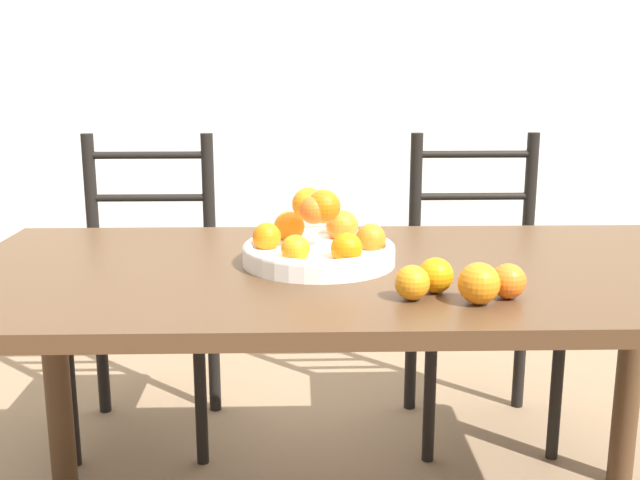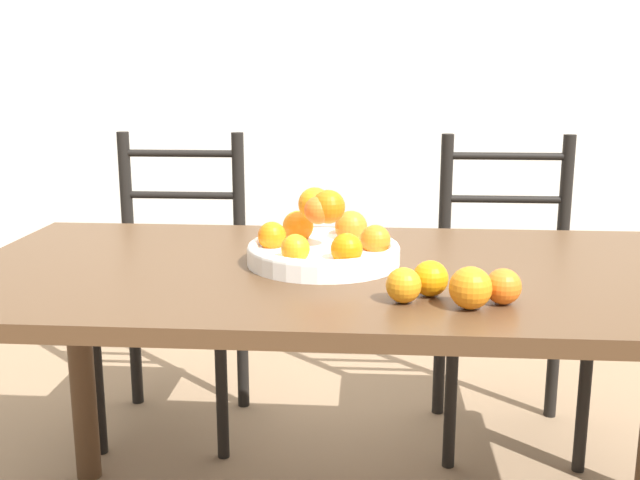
# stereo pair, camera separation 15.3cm
# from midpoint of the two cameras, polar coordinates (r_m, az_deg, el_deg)

# --- Properties ---
(wall_back) EXTENTS (8.00, 0.06, 2.60)m
(wall_back) POSITION_cam_midpoint_polar(r_m,az_deg,el_deg) (3.02, -0.67, 15.64)
(wall_back) COLOR silver
(wall_back) RESTS_ON ground_plane
(dining_table) EXTENTS (1.73, 0.84, 0.74)m
(dining_table) POSITION_cam_midpoint_polar(r_m,az_deg,el_deg) (1.65, 0.13, -5.22)
(dining_table) COLOR #4C331E
(dining_table) RESTS_ON ground_plane
(fruit_bowl) EXTENTS (0.34, 0.34, 0.16)m
(fruit_bowl) POSITION_cam_midpoint_polar(r_m,az_deg,el_deg) (1.64, -2.76, -0.36)
(fruit_bowl) COLOR white
(fruit_bowl) RESTS_ON dining_table
(orange_loose_0) EXTENTS (0.08, 0.08, 0.08)m
(orange_loose_0) POSITION_cam_midpoint_polar(r_m,az_deg,el_deg) (1.37, 8.92, -3.33)
(orange_loose_0) COLOR orange
(orange_loose_0) RESTS_ON dining_table
(orange_loose_1) EXTENTS (0.07, 0.07, 0.07)m
(orange_loose_1) POSITION_cam_midpoint_polar(r_m,az_deg,el_deg) (1.42, 11.18, -3.13)
(orange_loose_1) COLOR orange
(orange_loose_1) RESTS_ON dining_table
(orange_loose_2) EXTENTS (0.07, 0.07, 0.07)m
(orange_loose_2) POSITION_cam_midpoint_polar(r_m,az_deg,el_deg) (1.43, 5.80, -2.74)
(orange_loose_2) COLOR orange
(orange_loose_2) RESTS_ON dining_table
(orange_loose_3) EXTENTS (0.07, 0.07, 0.07)m
(orange_loose_3) POSITION_cam_midpoint_polar(r_m,az_deg,el_deg) (1.38, 3.91, -3.31)
(orange_loose_3) COLOR orange
(orange_loose_3) RESTS_ON dining_table
(chair_left) EXTENTS (0.42, 0.40, 0.95)m
(chair_left) POSITION_cam_midpoint_polar(r_m,az_deg,el_deg) (2.44, -14.88, -3.94)
(chair_left) COLOR black
(chair_left) RESTS_ON ground_plane
(chair_right) EXTENTS (0.42, 0.40, 0.95)m
(chair_right) POSITION_cam_midpoint_polar(r_m,az_deg,el_deg) (2.42, 10.27, -3.82)
(chair_right) COLOR black
(chair_right) RESTS_ON ground_plane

